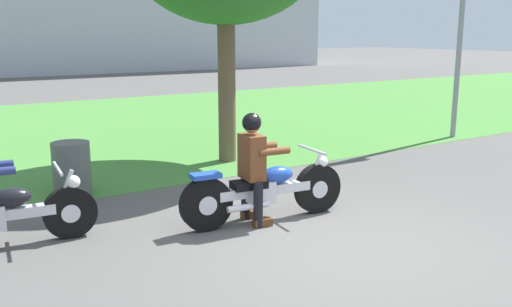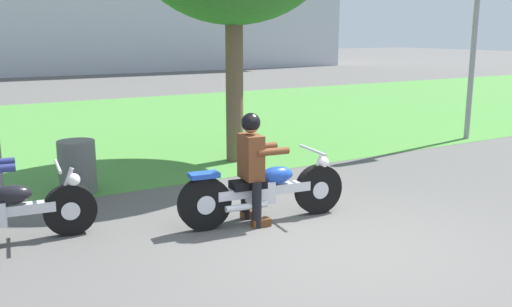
% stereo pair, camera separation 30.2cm
% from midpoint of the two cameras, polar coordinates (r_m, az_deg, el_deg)
% --- Properties ---
extents(ground, '(120.00, 120.00, 0.00)m').
position_cam_midpoint_polar(ground, '(6.52, 9.98, -9.28)').
color(ground, '#565451').
extents(grass_verge, '(60.00, 12.00, 0.01)m').
position_cam_midpoint_polar(grass_verge, '(14.67, -14.26, 2.62)').
color(grass_verge, '#478438').
rests_on(grass_verge, ground).
extents(motorcycle_lead, '(2.25, 0.66, 0.89)m').
position_cam_midpoint_polar(motorcycle_lead, '(7.11, 2.09, -3.84)').
color(motorcycle_lead, black).
rests_on(motorcycle_lead, ground).
extents(rider_lead, '(0.58, 0.50, 1.41)m').
position_cam_midpoint_polar(rider_lead, '(6.94, 0.86, -0.63)').
color(rider_lead, black).
rests_on(rider_lead, ground).
extents(trash_can, '(0.55, 0.55, 0.80)m').
position_cam_midpoint_polar(trash_can, '(8.73, -16.82, -1.33)').
color(trash_can, '#595E5B').
rests_on(trash_can, ground).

